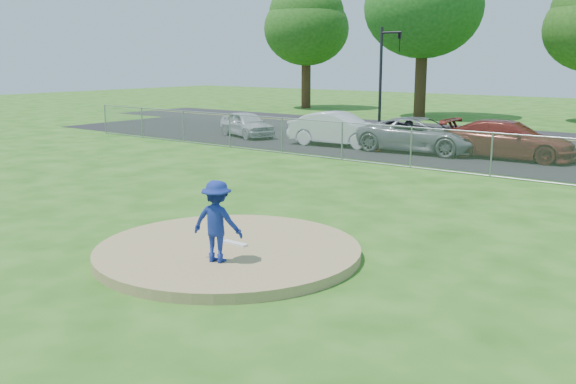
# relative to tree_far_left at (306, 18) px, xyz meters

# --- Properties ---
(ground) EXTENTS (120.00, 120.00, 0.00)m
(ground) POSITION_rel_tree_far_left_xyz_m (22.00, -23.00, -7.06)
(ground) COLOR #205212
(ground) RESTS_ON ground
(pitchers_mound) EXTENTS (5.40, 5.40, 0.20)m
(pitchers_mound) POSITION_rel_tree_far_left_xyz_m (22.00, -33.00, -6.96)
(pitchers_mound) COLOR #927C50
(pitchers_mound) RESTS_ON ground
(pitching_rubber) EXTENTS (0.60, 0.15, 0.04)m
(pitching_rubber) POSITION_rel_tree_far_left_xyz_m (22.00, -32.80, -6.84)
(pitching_rubber) COLOR white
(pitching_rubber) RESTS_ON pitchers_mound
(chain_link_fence) EXTENTS (40.00, 0.06, 1.50)m
(chain_link_fence) POSITION_rel_tree_far_left_xyz_m (22.00, -21.00, -6.31)
(chain_link_fence) COLOR gray
(chain_link_fence) RESTS_ON ground
(parking_lot) EXTENTS (50.00, 8.00, 0.01)m
(parking_lot) POSITION_rel_tree_far_left_xyz_m (22.00, -16.50, -7.05)
(parking_lot) COLOR black
(parking_lot) RESTS_ON ground
(street) EXTENTS (60.00, 7.00, 0.01)m
(street) POSITION_rel_tree_far_left_xyz_m (22.00, -9.00, -7.06)
(street) COLOR black
(street) RESTS_ON ground
(tree_far_left) EXTENTS (6.72, 6.72, 10.74)m
(tree_far_left) POSITION_rel_tree_far_left_xyz_m (0.00, 0.00, 0.00)
(tree_far_left) COLOR #382114
(tree_far_left) RESTS_ON ground
(traffic_signal_left) EXTENTS (1.28, 0.20, 5.60)m
(traffic_signal_left) POSITION_rel_tree_far_left_xyz_m (13.24, -11.00, -3.70)
(traffic_signal_left) COLOR black
(traffic_signal_left) RESTS_ON ground
(pitcher) EXTENTS (1.12, 0.82, 1.55)m
(pitcher) POSITION_rel_tree_far_left_xyz_m (22.51, -33.83, -6.09)
(pitcher) COLOR navy
(pitcher) RESTS_ON pitchers_mound
(traffic_cone) EXTENTS (0.41, 0.41, 0.79)m
(traffic_cone) POSITION_rel_tree_far_left_xyz_m (16.82, -18.02, -6.66)
(traffic_cone) COLOR #ED450C
(traffic_cone) RESTS_ON parking_lot
(parked_car_silver) EXTENTS (4.08, 2.78, 1.29)m
(parked_car_silver) POSITION_rel_tree_far_left_xyz_m (8.95, -17.50, -6.41)
(parked_car_silver) COLOR silver
(parked_car_silver) RESTS_ON parking_lot
(parked_car_white) EXTENTS (4.78, 2.09, 1.53)m
(parked_car_white) POSITION_rel_tree_far_left_xyz_m (14.60, -17.56, -6.29)
(parked_car_white) COLOR silver
(parked_car_white) RESTS_ON parking_lot
(parked_car_gray) EXTENTS (5.49, 2.88, 1.47)m
(parked_car_gray) POSITION_rel_tree_far_left_xyz_m (18.49, -17.14, -6.31)
(parked_car_gray) COLOR gray
(parked_car_gray) RESTS_ON parking_lot
(parked_car_darkred) EXTENTS (5.33, 2.42, 1.51)m
(parked_car_darkred) POSITION_rel_tree_far_left_xyz_m (22.08, -16.62, -6.29)
(parked_car_darkred) COLOR maroon
(parked_car_darkred) RESTS_ON parking_lot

